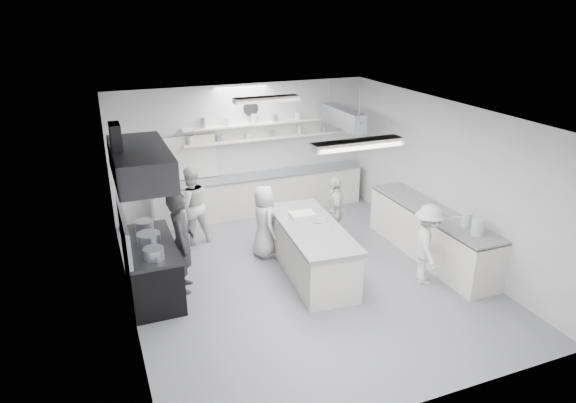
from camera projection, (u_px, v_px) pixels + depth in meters
name	position (u px, v px, depth m)	size (l,w,h in m)	color
floor	(302.00, 276.00, 9.45)	(6.00, 7.00, 0.02)	gray
ceiling	(303.00, 113.00, 8.36)	(6.00, 7.00, 0.02)	white
wall_back	(243.00, 149.00, 11.93)	(6.00, 0.04, 3.00)	#BDBDBD
wall_front	(424.00, 302.00, 5.88)	(6.00, 0.04, 3.00)	#BDBDBD
wall_left	(122.00, 226.00, 7.87)	(0.04, 7.00, 3.00)	#BDBDBD
wall_right	(445.00, 179.00, 9.94)	(0.04, 7.00, 3.00)	#BDBDBD
stove	(152.00, 270.00, 8.73)	(0.80, 1.80, 0.90)	black
exhaust_hood	(140.00, 163.00, 8.04)	(0.85, 2.00, 0.50)	#29292B
back_counter	(260.00, 194.00, 12.15)	(5.00, 0.60, 0.92)	silver
shelf_lower	(273.00, 137.00, 11.97)	(4.20, 0.26, 0.04)	silver
shelf_upper	(273.00, 123.00, 11.84)	(4.20, 0.26, 0.04)	silver
pass_through_window	(187.00, 158.00, 11.48)	(1.30, 0.04, 1.00)	black
wall_clock	(251.00, 108.00, 11.62)	(0.32, 0.32, 0.05)	white
right_counter	(431.00, 234.00, 10.02)	(0.74, 3.30, 0.94)	silver
pot_rack	(343.00, 118.00, 11.38)	(0.30, 1.60, 0.40)	#A3A7B1
light_fixture_front	(357.00, 144.00, 6.82)	(1.30, 0.25, 0.10)	silver
light_fixture_rear	(266.00, 99.00, 9.94)	(1.30, 0.25, 0.10)	silver
prep_island	(311.00, 251.00, 9.38)	(0.92, 2.47, 0.91)	silver
stove_pot	(149.00, 240.00, 8.48)	(0.38, 0.38, 0.24)	#A3A7B1
cook_stove	(182.00, 242.00, 8.72)	(0.65, 0.43, 1.79)	#27282A
cook_back	(191.00, 205.00, 10.50)	(0.80, 0.62, 1.64)	silver
cook_island_left	(264.00, 221.00, 9.98)	(0.71, 0.46, 1.45)	silver
cook_island_right	(335.00, 211.00, 10.50)	(0.84, 0.35, 1.44)	silver
cook_right	(428.00, 244.00, 9.00)	(0.95, 0.55, 1.47)	silver
bowl_island_a	(320.00, 222.00, 9.41)	(0.26, 0.26, 0.06)	#A3A7B1
bowl_island_b	(325.00, 227.00, 9.20)	(0.20, 0.20, 0.06)	silver
bowl_right	(457.00, 220.00, 9.43)	(0.22, 0.22, 0.05)	silver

